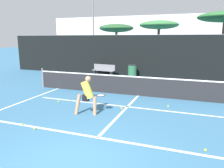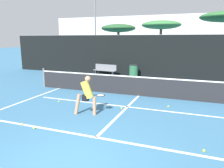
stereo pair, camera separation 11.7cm
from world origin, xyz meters
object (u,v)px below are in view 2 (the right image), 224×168
(trash_bin, at_px, (134,71))
(parked_car, at_px, (142,63))
(player_practicing, at_px, (87,94))
(courtside_bench, at_px, (105,70))

(trash_bin, height_order, parked_car, parked_car)
(player_practicing, distance_m, trash_bin, 7.80)
(courtside_bench, relative_size, trash_bin, 1.86)
(parked_car, bearing_deg, player_practicing, -85.82)
(player_practicing, height_order, courtside_bench, player_practicing)
(courtside_bench, distance_m, trash_bin, 2.13)
(player_practicing, xyz_separation_m, courtside_bench, (-2.54, 7.75, -0.30))
(player_practicing, bearing_deg, trash_bin, 78.35)
(courtside_bench, bearing_deg, trash_bin, 8.28)
(player_practicing, relative_size, courtside_bench, 0.81)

